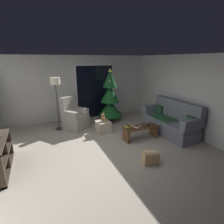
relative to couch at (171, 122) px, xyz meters
The scene contains 19 objects.
ground_plane 2.37m from the couch, behind, with size 7.00×7.00×0.00m, color #9E9384.
wall_back 3.70m from the couch, 130.00° to the left, with size 5.72×0.12×2.50m, color beige.
wall_right 1.05m from the couch, 28.80° to the right, with size 0.12×6.00×2.50m, color beige.
patio_door_frame 3.24m from the couch, 121.78° to the left, with size 1.60×0.02×2.20m, color silver.
patio_door_glass 3.22m from the couch, 121.95° to the left, with size 1.50×0.02×2.10m, color black.
couch is the anchor object (origin of this frame).
coffee_table 1.15m from the couch, behind, with size 1.10×0.40×0.40m.
remote_graphite 1.02m from the couch, behind, with size 0.04×0.16×0.02m, color #333338.
remote_silver 1.20m from the couch, behind, with size 0.04×0.16×0.02m, color #ADADB2.
remote_black 0.87m from the couch, behind, with size 0.04×0.16×0.02m, color black.
remote_white 1.33m from the couch, behind, with size 0.04×0.16×0.02m, color silver.
book_stack 1.52m from the couch, behind, with size 0.24×0.17×0.06m.
cell_phone 1.53m from the couch, behind, with size 0.07×0.14×0.01m, color black.
christmas_tree 2.38m from the couch, 125.02° to the left, with size 0.94×0.94×2.02m.
armchair 3.25m from the couch, 149.12° to the left, with size 0.96×0.96×1.13m.
floor_lamp 3.93m from the couch, 151.25° to the left, with size 0.32×0.32×1.78m.
ottoman 2.23m from the couch, 154.45° to the left, with size 0.44×0.44×0.38m, color #B2A893.
teddy_bear_chestnut 2.21m from the couch, 154.56° to the left, with size 0.21×0.22×0.29m.
cardboard_box_taped_mid_floor 2.02m from the couch, 144.31° to the right, with size 0.40×0.36×0.30m.
Camera 1 is at (-1.59, -3.79, 2.35)m, focal length 27.84 mm.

